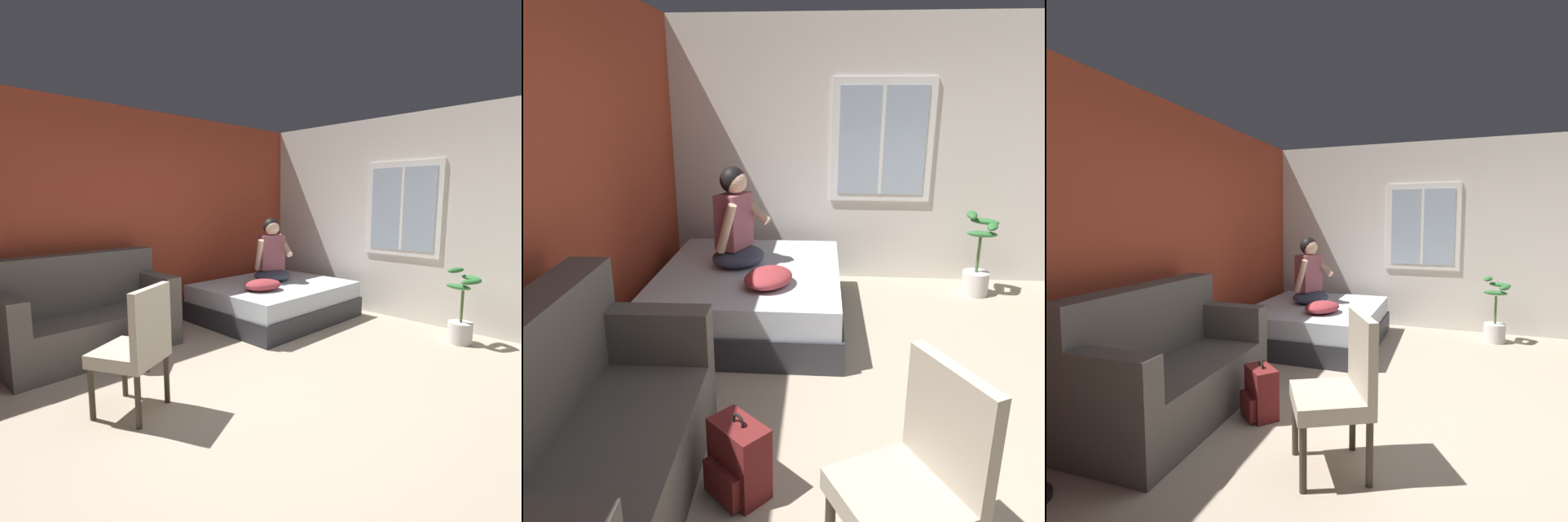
% 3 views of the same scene
% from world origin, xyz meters
% --- Properties ---
extents(ground_plane, '(40.00, 40.00, 0.00)m').
position_xyz_m(ground_plane, '(0.00, 0.00, 0.00)').
color(ground_plane, tan).
extents(wall_side_with_window, '(0.19, 6.58, 2.70)m').
position_xyz_m(wall_side_with_window, '(3.10, 0.01, 1.35)').
color(wall_side_with_window, silver).
rests_on(wall_side_with_window, ground).
extents(bed, '(1.91, 1.60, 0.48)m').
position_xyz_m(bed, '(1.83, 1.61, 0.24)').
color(bed, '#2D2D33').
rests_on(bed, ground).
extents(couch, '(1.72, 0.86, 1.04)m').
position_xyz_m(couch, '(-0.50, 2.09, 0.39)').
color(couch, '#514C47').
rests_on(couch, ground).
extents(side_chair, '(0.62, 0.62, 0.98)m').
position_xyz_m(side_chair, '(-0.74, 0.61, 0.53)').
color(side_chair, '#382D23').
rests_on(side_chair, ground).
extents(person_seated, '(0.65, 0.61, 0.88)m').
position_xyz_m(person_seated, '(1.93, 1.75, 0.84)').
color(person_seated, '#383D51').
rests_on(person_seated, bed).
extents(backpack, '(0.35, 0.35, 0.46)m').
position_xyz_m(backpack, '(-0.29, 1.39, 0.19)').
color(backpack, maroon).
rests_on(backpack, ground).
extents(throw_pillow, '(0.57, 0.50, 0.14)m').
position_xyz_m(throw_pillow, '(1.41, 1.41, 0.55)').
color(throw_pillow, '#993338').
rests_on(throw_pillow, bed).
extents(cell_phone, '(0.16, 0.11, 0.01)m').
position_xyz_m(cell_phone, '(1.58, 1.48, 0.48)').
color(cell_phone, black).
rests_on(cell_phone, bed).
extents(potted_plant, '(0.39, 0.37, 0.85)m').
position_xyz_m(potted_plant, '(2.58, -0.57, 0.30)').
color(potted_plant, silver).
rests_on(potted_plant, ground).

